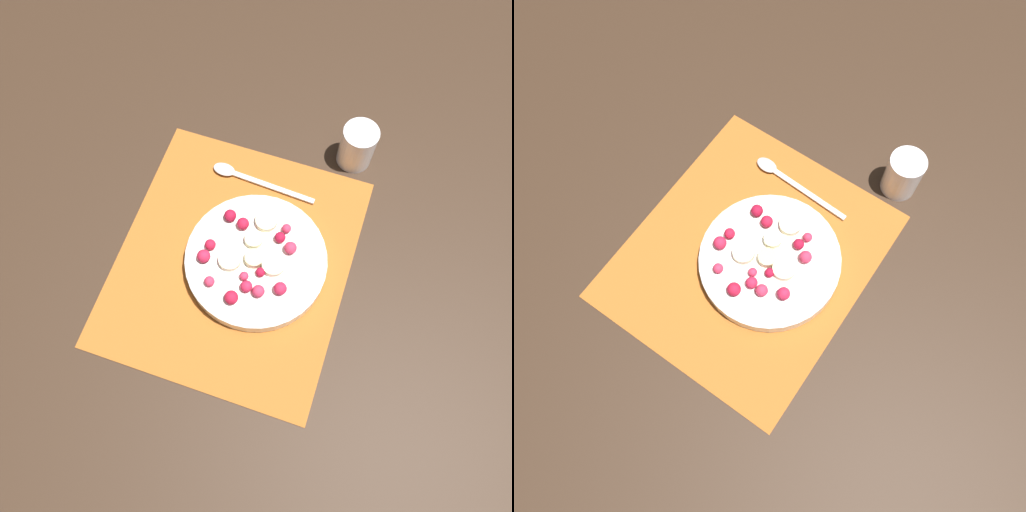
# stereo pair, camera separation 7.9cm
# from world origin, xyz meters

# --- Properties ---
(ground_plane) EXTENTS (3.00, 3.00, 0.00)m
(ground_plane) POSITION_xyz_m (0.00, 0.00, 0.00)
(ground_plane) COLOR #382619
(placemat) EXTENTS (0.43, 0.38, 0.01)m
(placemat) POSITION_xyz_m (0.00, 0.00, 0.00)
(placemat) COLOR #B26023
(placemat) RESTS_ON ground_plane
(fruit_bowl) EXTENTS (0.23, 0.23, 0.05)m
(fruit_bowl) POSITION_xyz_m (-0.01, 0.04, 0.03)
(fruit_bowl) COLOR white
(fruit_bowl) RESTS_ON placemat
(spoon) EXTENTS (0.03, 0.19, 0.01)m
(spoon) POSITION_xyz_m (-0.15, -0.03, 0.01)
(spoon) COLOR silver
(spoon) RESTS_ON placemat
(drinking_glass) EXTENTS (0.06, 0.06, 0.08)m
(drinking_glass) POSITION_xyz_m (-0.26, 0.14, 0.04)
(drinking_glass) COLOR white
(drinking_glass) RESTS_ON ground_plane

